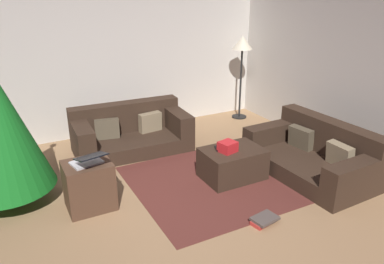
% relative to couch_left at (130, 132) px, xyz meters
% --- Properties ---
extents(ground_plane, '(6.40, 6.40, 0.00)m').
position_rel_couch_left_xyz_m(ground_plane, '(-0.31, -2.24, -0.27)').
color(ground_plane, '#93704C').
extents(rear_partition, '(6.40, 0.12, 2.60)m').
position_rel_couch_left_xyz_m(rear_partition, '(-0.31, 0.90, 1.03)').
color(rear_partition, beige).
rests_on(rear_partition, ground_plane).
extents(couch_left, '(1.76, 0.96, 0.68)m').
position_rel_couch_left_xyz_m(couch_left, '(0.00, 0.00, 0.00)').
color(couch_left, '#332319').
rests_on(couch_left, ground_plane).
extents(couch_right, '(1.03, 1.74, 0.70)m').
position_rel_couch_left_xyz_m(couch_right, '(1.94, -1.95, -0.01)').
color(couch_right, '#332319').
rests_on(couch_right, ground_plane).
extents(ottoman, '(0.79, 0.56, 0.40)m').
position_rel_couch_left_xyz_m(ottoman, '(0.87, -1.55, -0.07)').
color(ottoman, '#332319').
rests_on(ottoman, ground_plane).
extents(gift_box, '(0.25, 0.23, 0.13)m').
position_rel_couch_left_xyz_m(gift_box, '(0.77, -1.57, 0.20)').
color(gift_box, red).
rests_on(gift_box, ottoman).
extents(tv_remote, '(0.10, 0.17, 0.02)m').
position_rel_couch_left_xyz_m(tv_remote, '(0.69, -1.45, 0.14)').
color(tv_remote, black).
rests_on(tv_remote, ottoman).
extents(side_table, '(0.52, 0.44, 0.56)m').
position_rel_couch_left_xyz_m(side_table, '(-0.97, -1.39, 0.01)').
color(side_table, '#4C3323').
rests_on(side_table, ground_plane).
extents(laptop, '(0.39, 0.43, 0.17)m').
position_rel_couch_left_xyz_m(laptop, '(-0.96, -1.44, 0.35)').
color(laptop, silver).
rests_on(laptop, side_table).
extents(book_stack, '(0.31, 0.24, 0.08)m').
position_rel_couch_left_xyz_m(book_stack, '(0.60, -2.59, -0.23)').
color(book_stack, '#B7332D').
rests_on(book_stack, ground_plane).
extents(corner_lamp, '(0.36, 0.36, 1.55)m').
position_rel_couch_left_xyz_m(corner_lamp, '(2.35, 0.44, 1.04)').
color(corner_lamp, black).
rests_on(corner_lamp, ground_plane).
extents(area_rug, '(2.60, 2.00, 0.01)m').
position_rel_couch_left_xyz_m(area_rug, '(0.87, -1.55, -0.27)').
color(area_rug, '#552721').
rests_on(area_rug, ground_plane).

